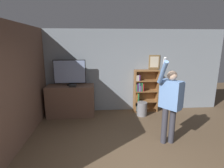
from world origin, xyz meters
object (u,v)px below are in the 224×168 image
(person, at_px, (170,100))
(waste_bin, at_px, (142,109))
(bookshelf, at_px, (144,92))
(game_console, at_px, (73,86))
(television, at_px, (70,72))

(person, xyz_separation_m, waste_bin, (-0.21, 1.59, -0.81))
(bookshelf, distance_m, person, 2.02)
(bookshelf, bearing_deg, game_console, -170.99)
(game_console, bearing_deg, waste_bin, -0.98)
(game_console, height_order, person, person)
(bookshelf, relative_size, waste_bin, 3.21)
(television, height_order, game_console, television)
(bookshelf, height_order, waste_bin, bookshelf)
(television, xyz_separation_m, bookshelf, (2.37, 0.16, -0.71))
(game_console, height_order, waste_bin, game_console)
(waste_bin, bearing_deg, person, -82.37)
(television, bearing_deg, waste_bin, -6.00)
(bookshelf, bearing_deg, person, -87.62)
(television, relative_size, waste_bin, 2.23)
(waste_bin, bearing_deg, game_console, 179.02)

